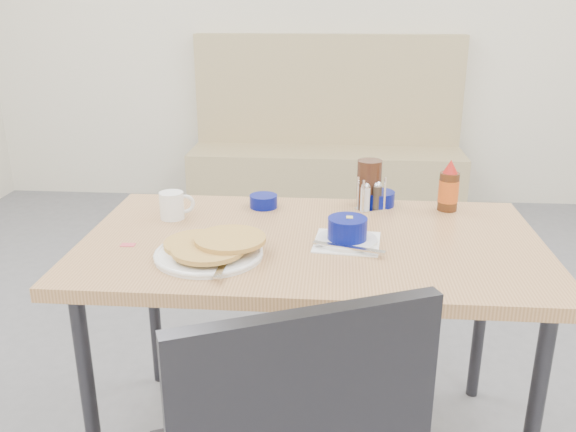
# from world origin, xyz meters

# --- Properties ---
(wall_back) EXTENTS (5.00, 0.06, 2.80)m
(wall_back) POSITION_xyz_m (0.00, 2.97, 1.40)
(wall_back) COLOR beige
(wall_back) RESTS_ON ground
(booth_bench) EXTENTS (1.90, 0.56, 1.22)m
(booth_bench) POSITION_xyz_m (0.00, 2.78, 0.35)
(booth_bench) COLOR tan
(booth_bench) RESTS_ON ground
(dining_table) EXTENTS (1.40, 0.80, 0.76)m
(dining_table) POSITION_xyz_m (0.00, 0.25, 0.70)
(dining_table) COLOR tan
(dining_table) RESTS_ON ground
(pancake_plate) EXTENTS (0.32, 0.33, 0.05)m
(pancake_plate) POSITION_xyz_m (-0.28, 0.09, 0.78)
(pancake_plate) COLOR white
(pancake_plate) RESTS_ON dining_table
(coffee_mug) EXTENTS (0.11, 0.08, 0.09)m
(coffee_mug) POSITION_xyz_m (-0.47, 0.40, 0.81)
(coffee_mug) COLOR white
(coffee_mug) RESTS_ON dining_table
(grits_setting) EXTENTS (0.21, 0.22, 0.08)m
(grits_setting) POSITION_xyz_m (0.11, 0.22, 0.79)
(grits_setting) COLOR white
(grits_setting) RESTS_ON dining_table
(creamer_bowl) EXTENTS (0.10, 0.10, 0.04)m
(creamer_bowl) POSITION_xyz_m (-0.18, 0.53, 0.78)
(creamer_bowl) COLOR #040D6C
(creamer_bowl) RESTS_ON dining_table
(butter_bowl) EXTENTS (0.11, 0.11, 0.05)m
(butter_bowl) POSITION_xyz_m (0.22, 0.59, 0.78)
(butter_bowl) COLOR #040D6C
(butter_bowl) RESTS_ON dining_table
(amber_tumbler) EXTENTS (0.11, 0.11, 0.16)m
(amber_tumbler) POSITION_xyz_m (0.19, 0.59, 0.84)
(amber_tumbler) COLOR #3A1E12
(amber_tumbler) RESTS_ON dining_table
(condiment_caddy) EXTENTS (0.11, 0.09, 0.12)m
(condiment_caddy) POSITION_xyz_m (0.19, 0.54, 0.80)
(condiment_caddy) COLOR silver
(condiment_caddy) RESTS_ON dining_table
(syrup_bottle) EXTENTS (0.07, 0.07, 0.18)m
(syrup_bottle) POSITION_xyz_m (0.46, 0.56, 0.84)
(syrup_bottle) COLOR #47230F
(syrup_bottle) RESTS_ON dining_table
(sugar_wrapper) EXTENTS (0.04, 0.03, 0.00)m
(sugar_wrapper) POSITION_xyz_m (-0.54, 0.15, 0.76)
(sugar_wrapper) COLOR #D14552
(sugar_wrapper) RESTS_ON dining_table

